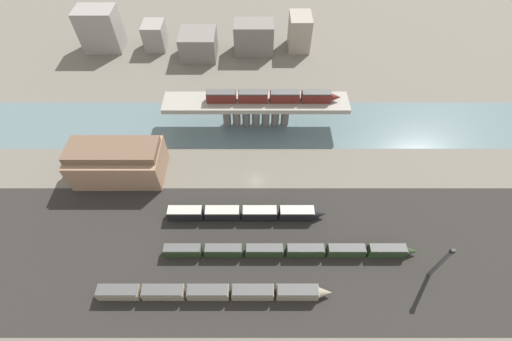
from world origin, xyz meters
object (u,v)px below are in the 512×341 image
object	(u,v)px
train_on_bridge	(273,96)
signal_tower	(440,263)
train_yard_near	(214,292)
train_yard_mid	(289,251)
warehouse_building	(118,161)
train_yard_far	(246,213)

from	to	relation	value
train_on_bridge	signal_tower	distance (m)	67.64
train_yard_near	signal_tower	size ratio (longest dim) A/B	4.09
train_on_bridge	train_yard_mid	bearing A→B (deg)	-86.20
train_yard_mid	signal_tower	distance (m)	36.39
signal_tower	warehouse_building	bearing A→B (deg)	159.12
train_on_bridge	train_yard_far	size ratio (longest dim) A/B	0.99
train_yard_mid	warehouse_building	world-z (taller)	warehouse_building
warehouse_building	signal_tower	xyz separation A→B (m)	(86.21, -32.89, 1.06)
train_yard_near	signal_tower	distance (m)	55.06
train_yard_near	warehouse_building	bearing A→B (deg)	129.70
warehouse_building	signal_tower	size ratio (longest dim) A/B	1.94
train_yard_near	signal_tower	bearing A→B (deg)	5.46
signal_tower	train_yard_near	bearing A→B (deg)	-174.54
train_on_bridge	train_yard_mid	world-z (taller)	train_on_bridge
train_yard_far	warehouse_building	bearing A→B (deg)	157.77
train_on_bridge	train_yard_mid	xyz separation A→B (m)	(3.28, -49.38, -10.78)
train_yard_far	signal_tower	size ratio (longest dim) A/B	3.21
train_on_bridge	warehouse_building	xyz separation A→B (m)	(-47.36, -22.19, -6.72)
warehouse_building	signal_tower	distance (m)	92.28
train_on_bridge	train_yard_near	distance (m)	63.22
warehouse_building	train_on_bridge	bearing A→B (deg)	25.11
train_yard_far	train_yard_mid	bearing A→B (deg)	-43.98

